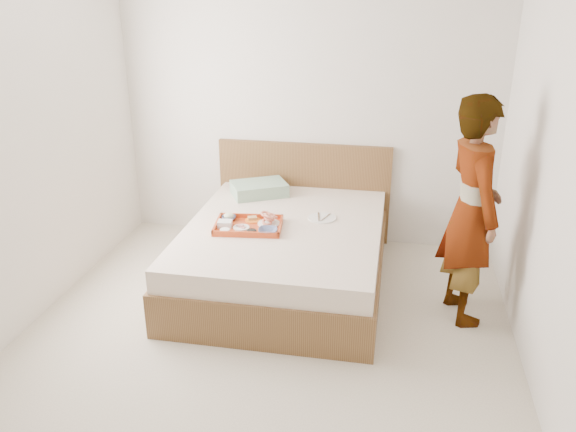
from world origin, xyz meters
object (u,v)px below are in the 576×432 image
(bed, at_px, (284,254))
(dinner_plate, at_px, (322,218))
(tray, at_px, (249,225))
(person, at_px, (471,211))

(bed, xyz_separation_m, dinner_plate, (0.28, 0.18, 0.27))
(bed, height_order, dinner_plate, dinner_plate)
(tray, bearing_deg, person, -10.11)
(bed, height_order, person, person)
(tray, height_order, dinner_plate, tray)
(dinner_plate, relative_size, person, 0.14)
(bed, distance_m, tray, 0.41)
(person, bearing_deg, dinner_plate, 53.49)
(bed, bearing_deg, person, -8.95)
(person, bearing_deg, bed, 64.46)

